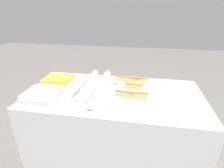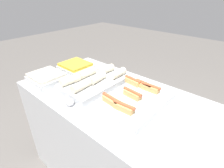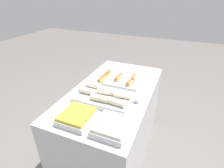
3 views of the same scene
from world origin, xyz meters
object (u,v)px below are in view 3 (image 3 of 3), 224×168
object	(u,v)px
tray_side_front	(112,127)
serving_spoon_far	(81,89)
tray_wraps	(104,97)
tray_side_back	(77,117)
serving_spoon_near	(137,101)
tray_hotdogs	(119,80)

from	to	relation	value
tray_side_front	serving_spoon_far	size ratio (longest dim) A/B	1.19
tray_wraps	tray_side_back	world-z (taller)	tray_wraps
tray_side_front	tray_side_back	distance (m)	0.29
tray_side_front	serving_spoon_near	size ratio (longest dim) A/B	1.15
tray_side_back	tray_hotdogs	bearing A→B (deg)	-6.03
tray_hotdogs	serving_spoon_far	xyz separation A→B (m)	(-0.31, 0.28, -0.01)
serving_spoon_far	tray_wraps	bearing A→B (deg)	-101.86
tray_side_back	tray_side_front	bearing A→B (deg)	-90.00
tray_wraps	tray_side_front	xyz separation A→B (m)	(-0.33, -0.21, -0.00)
tray_hotdogs	tray_side_front	world-z (taller)	tray_hotdogs
tray_hotdogs	serving_spoon_near	size ratio (longest dim) A/B	2.14
tray_side_front	serving_spoon_near	distance (m)	0.40
tray_wraps	serving_spoon_far	size ratio (longest dim) A/B	2.35
serving_spoon_far	serving_spoon_near	bearing A→B (deg)	-89.70
tray_wraps	serving_spoon_near	world-z (taller)	tray_wraps
serving_spoon_near	serving_spoon_far	size ratio (longest dim) A/B	1.04
tray_wraps	tray_side_front	distance (m)	0.40
tray_wraps	tray_side_back	bearing A→B (deg)	166.81
tray_wraps	tray_hotdogs	bearing A→B (deg)	0.53
tray_hotdogs	tray_side_back	bearing A→B (deg)	173.97
tray_wraps	tray_side_front	bearing A→B (deg)	-147.50
tray_side_back	serving_spoon_near	world-z (taller)	tray_side_back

